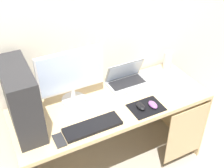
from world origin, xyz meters
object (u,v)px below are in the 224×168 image
(pc_tower, at_px, (21,100))
(mouse_right, at_px, (153,105))
(cell_phone, at_px, (59,140))
(monitor, at_px, (71,75))
(laptop, at_px, (127,79))
(keyboard, at_px, (93,126))
(mouse_left, at_px, (141,106))
(speaker, at_px, (168,60))

(pc_tower, height_order, mouse_right, pc_tower)
(cell_phone, bearing_deg, monitor, 56.22)
(laptop, height_order, cell_phone, laptop)
(keyboard, distance_m, mouse_left, 0.41)
(keyboard, height_order, mouse_right, mouse_right)
(speaker, relative_size, keyboard, 0.41)
(laptop, bearing_deg, mouse_left, -102.02)
(monitor, height_order, speaker, monitor)
(speaker, bearing_deg, mouse_left, -144.14)
(laptop, distance_m, mouse_right, 0.37)
(monitor, relative_size, mouse_left, 5.43)
(mouse_right, bearing_deg, cell_phone, -179.46)
(monitor, relative_size, laptop, 1.51)
(pc_tower, xyz_separation_m, mouse_right, (0.92, -0.24, -0.22))
(speaker, bearing_deg, keyboard, -156.89)
(mouse_right, distance_m, cell_phone, 0.76)
(mouse_right, bearing_deg, laptop, 93.28)
(pc_tower, bearing_deg, mouse_right, -14.47)
(monitor, xyz_separation_m, keyboard, (0.01, -0.35, -0.23))
(monitor, xyz_separation_m, laptop, (0.49, 0.01, -0.20))
(pc_tower, bearing_deg, keyboard, -29.58)
(keyboard, bearing_deg, pc_tower, 150.42)
(speaker, distance_m, mouse_left, 0.66)
(cell_phone, bearing_deg, laptop, 27.14)
(keyboard, height_order, mouse_left, mouse_left)
(pc_tower, distance_m, speaker, 1.37)
(monitor, distance_m, keyboard, 0.42)
(speaker, distance_m, cell_phone, 1.27)
(pc_tower, xyz_separation_m, keyboard, (0.41, -0.23, -0.23))
(laptop, relative_size, mouse_right, 3.58)
(laptop, height_order, keyboard, laptop)
(monitor, height_order, mouse_right, monitor)
(pc_tower, relative_size, keyboard, 1.15)
(mouse_left, xyz_separation_m, cell_phone, (-0.66, -0.03, -0.02))
(pc_tower, bearing_deg, mouse_left, -14.44)
(mouse_left, distance_m, cell_phone, 0.67)
(pc_tower, distance_m, cell_phone, 0.37)
(pc_tower, distance_m, laptop, 0.93)
(speaker, bearing_deg, pc_tower, -172.79)
(speaker, bearing_deg, laptop, -175.47)
(speaker, distance_m, keyboard, 1.03)
(keyboard, bearing_deg, mouse_left, 2.77)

